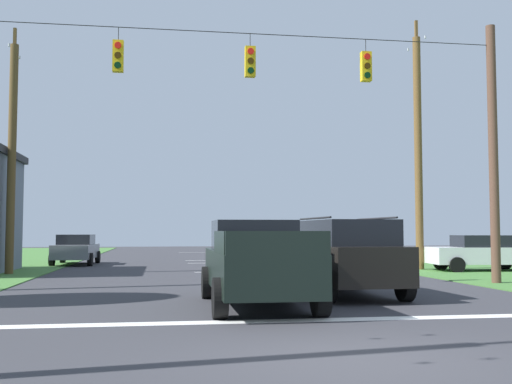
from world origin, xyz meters
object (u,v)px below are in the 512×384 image
object	(u,v)px
pickup_truck	(257,263)
suv_black	(344,255)
distant_car_far_parked	(76,249)
overhead_signal_span	(249,136)
distant_car_oncoming	(481,253)
distant_car_crossing_white	(267,250)
utility_pole_near_left	(12,155)
utility_pole_mid_right	(418,149)

from	to	relation	value
pickup_truck	suv_black	size ratio (longest dim) A/B	1.11
suv_black	distant_car_far_parked	world-z (taller)	suv_black
suv_black	distant_car_far_parked	bearing A→B (deg)	118.91
overhead_signal_span	distant_car_far_parked	xyz separation A→B (m)	(-6.92, 13.66, -3.83)
distant_car_oncoming	distant_car_far_parked	xyz separation A→B (m)	(-17.66, 7.89, 0.00)
distant_car_crossing_white	suv_black	bearing A→B (deg)	-91.09
distant_car_oncoming	utility_pole_near_left	distance (m)	19.69
distant_car_crossing_white	utility_pole_mid_right	distance (m)	8.57
pickup_truck	distant_car_crossing_white	size ratio (longest dim) A/B	1.22
distant_car_far_parked	distant_car_oncoming	bearing A→B (deg)	-24.08
distant_car_crossing_white	distant_car_far_parked	bearing A→B (deg)	163.75
distant_car_oncoming	pickup_truck	bearing A→B (deg)	-137.11
distant_car_far_parked	suv_black	bearing A→B (deg)	-61.09
distant_car_crossing_white	distant_car_far_parked	world-z (taller)	same
overhead_signal_span	distant_car_oncoming	size ratio (longest dim) A/B	3.69
overhead_signal_span	distant_car_far_parked	bearing A→B (deg)	116.88
utility_pole_near_left	pickup_truck	bearing A→B (deg)	-54.86
pickup_truck	distant_car_oncoming	size ratio (longest dim) A/B	1.22
distant_car_crossing_white	utility_pole_mid_right	size ratio (longest dim) A/B	0.40
overhead_signal_span	utility_pole_near_left	distance (m)	10.89
utility_pole_near_left	distant_car_oncoming	bearing A→B (deg)	-2.99
pickup_truck	suv_black	xyz separation A→B (m)	(2.64, 1.88, 0.09)
overhead_signal_span	distant_car_crossing_white	bearing A→B (deg)	77.55
utility_pole_mid_right	distant_car_crossing_white	bearing A→B (deg)	147.26
distant_car_crossing_white	utility_pole_mid_right	bearing A→B (deg)	-32.74
suv_black	utility_pole_near_left	size ratio (longest dim) A/B	0.50
utility_pole_near_left	distant_car_far_parked	bearing A→B (deg)	76.87
overhead_signal_span	suv_black	size ratio (longest dim) A/B	3.36
overhead_signal_span	utility_pole_mid_right	size ratio (longest dim) A/B	1.48
suv_black	distant_car_oncoming	size ratio (longest dim) A/B	1.10
suv_black	utility_pole_mid_right	world-z (taller)	utility_pole_mid_right
distant_car_far_parked	utility_pole_near_left	bearing A→B (deg)	-103.13
utility_pole_near_left	suv_black	bearing A→B (deg)	-41.80
distant_car_oncoming	distant_car_far_parked	world-z (taller)	same
pickup_truck	distant_car_oncoming	world-z (taller)	pickup_truck
pickup_truck	utility_pole_mid_right	world-z (taller)	utility_pole_mid_right
overhead_signal_span	pickup_truck	xyz separation A→B (m)	(-0.48, -4.66, -3.65)
pickup_truck	distant_car_far_parked	size ratio (longest dim) A/B	1.25
distant_car_crossing_white	utility_pole_near_left	xyz separation A→B (m)	(-10.94, -4.16, 3.92)
overhead_signal_span	utility_pole_mid_right	bearing A→B (deg)	39.33
suv_black	utility_pole_mid_right	bearing A→B (deg)	56.84
distant_car_oncoming	utility_pole_mid_right	distance (m)	5.18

